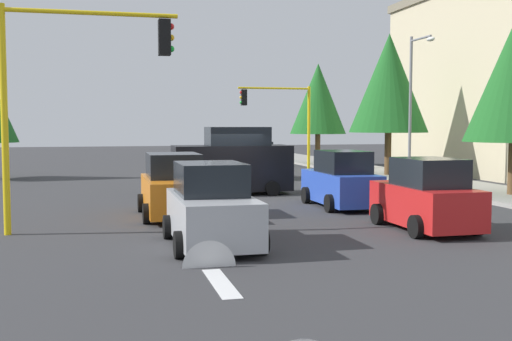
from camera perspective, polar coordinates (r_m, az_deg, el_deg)
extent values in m
plane|color=#353538|center=(24.15, -1.56, -2.67)|extent=(120.00, 120.00, 0.00)
cube|color=gray|center=(32.54, 14.87, -0.89)|extent=(80.00, 4.00, 0.15)
cube|color=silver|center=(11.69, -3.18, -10.12)|extent=(2.20, 0.36, 0.01)
cone|color=silver|center=(12.93, -4.26, -8.72)|extent=(0.01, 1.10, 1.10)
cylinder|color=yellow|center=(17.60, -21.77, 4.21)|extent=(0.18, 0.18, 5.97)
cylinder|color=yellow|center=(17.67, -14.58, 13.61)|extent=(0.12, 4.50, 0.12)
cube|color=black|center=(17.67, -8.28, 11.80)|extent=(0.36, 0.32, 0.96)
sphere|color=red|center=(17.73, -7.69, 12.76)|extent=(0.18, 0.18, 0.18)
sphere|color=yellow|center=(17.69, -7.68, 11.80)|extent=(0.18, 0.18, 0.18)
sphere|color=green|center=(17.65, -7.67, 10.84)|extent=(0.18, 0.18, 0.18)
cylinder|color=yellow|center=(39.49, 4.79, 3.80)|extent=(0.18, 0.18, 5.22)
cylinder|color=yellow|center=(38.89, 1.64, 7.44)|extent=(0.12, 4.50, 0.12)
cube|color=black|center=(38.40, -1.10, 6.61)|extent=(0.36, 0.32, 0.96)
sphere|color=red|center=(38.37, -1.36, 7.06)|extent=(0.18, 0.18, 0.18)
sphere|color=yellow|center=(38.36, -1.36, 6.62)|extent=(0.18, 0.18, 0.18)
sphere|color=green|center=(38.35, -1.36, 6.17)|extent=(0.18, 0.18, 0.18)
cylinder|color=slate|center=(30.93, 13.76, 5.23)|extent=(0.14, 0.14, 7.00)
cylinder|color=slate|center=(30.38, 14.67, 11.48)|extent=(1.80, 0.10, 0.10)
ellipsoid|color=silver|center=(29.57, 15.51, 11.37)|extent=(0.56, 0.28, 0.20)
cylinder|color=brown|center=(34.89, 11.83, 1.55)|extent=(0.36, 0.36, 2.64)
cone|color=#1E6023|center=(34.93, 11.92, 7.74)|extent=(4.23, 4.23, 5.29)
cylinder|color=brown|center=(43.95, 5.59, 2.01)|extent=(0.36, 0.36, 2.42)
cone|color=#1E6023|center=(43.95, 5.63, 6.48)|extent=(3.87, 3.87, 4.83)
cube|color=black|center=(26.02, -2.22, 0.24)|extent=(1.90, 4.80, 1.85)
cube|color=black|center=(26.01, -1.70, 3.12)|extent=(1.67, 2.50, 0.76)
cylinder|color=black|center=(24.84, -5.11, -1.79)|extent=(0.20, 0.60, 0.60)
cylinder|color=black|center=(26.83, -5.76, -1.35)|extent=(0.20, 0.60, 0.60)
cylinder|color=black|center=(25.45, 1.53, -1.63)|extent=(0.20, 0.60, 0.60)
cylinder|color=black|center=(27.40, 0.42, -1.21)|extent=(0.20, 0.60, 0.60)
cube|color=orange|center=(19.90, -7.40, -2.18)|extent=(4.14, 1.79, 1.05)
cube|color=black|center=(20.03, -7.49, 0.46)|extent=(2.15, 1.58, 0.76)
cylinder|color=black|center=(18.82, -4.06, -3.72)|extent=(0.60, 0.20, 0.60)
cylinder|color=black|center=(18.60, -9.88, -3.87)|extent=(0.60, 0.20, 0.60)
cylinder|color=black|center=(21.34, -5.22, -2.78)|extent=(0.60, 0.20, 0.60)
cylinder|color=black|center=(21.14, -10.36, -2.90)|extent=(0.60, 0.20, 0.60)
cube|color=white|center=(33.72, -0.14, 0.48)|extent=(3.93, 1.62, 1.05)
cube|color=black|center=(33.49, -0.07, 2.00)|extent=(2.04, 1.42, 0.76)
cylinder|color=black|center=(34.75, -2.01, -0.06)|extent=(0.60, 0.20, 0.60)
cylinder|color=black|center=(35.14, 0.77, -0.01)|extent=(0.60, 0.20, 0.60)
cylinder|color=black|center=(32.37, -1.13, -0.37)|extent=(0.60, 0.20, 0.60)
cylinder|color=black|center=(32.80, 1.83, -0.31)|extent=(0.60, 0.20, 0.60)
cube|color=blue|center=(22.24, 7.64, -1.51)|extent=(3.96, 1.60, 1.05)
cube|color=black|center=(21.98, 7.86, 0.79)|extent=(2.06, 1.41, 0.76)
cylinder|color=black|center=(23.14, 4.54, -2.23)|extent=(0.60, 0.20, 0.60)
cylinder|color=black|center=(23.73, 8.49, -2.10)|extent=(0.60, 0.20, 0.60)
cylinder|color=black|center=(20.83, 6.66, -2.96)|extent=(0.60, 0.20, 0.60)
cylinder|color=black|center=(21.49, 10.97, -2.79)|extent=(0.60, 0.20, 0.60)
cube|color=#B2B5BA|center=(15.03, -4.01, -4.24)|extent=(3.91, 1.74, 1.05)
cube|color=black|center=(15.11, -4.15, -0.73)|extent=(2.03, 1.53, 0.76)
cylinder|color=black|center=(14.11, 0.59, -6.38)|extent=(0.60, 0.20, 0.60)
cylinder|color=black|center=(13.78, -6.98, -6.68)|extent=(0.60, 0.20, 0.60)
cylinder|color=black|center=(16.44, -1.51, -4.87)|extent=(0.60, 0.20, 0.60)
cylinder|color=black|center=(16.15, -8.00, -5.07)|extent=(0.60, 0.20, 0.60)
cube|color=red|center=(17.89, 15.01, -3.01)|extent=(3.72, 1.62, 1.05)
cube|color=black|center=(17.64, 15.36, -0.16)|extent=(1.93, 1.42, 0.76)
cylinder|color=black|center=(18.58, 10.92, -3.89)|extent=(0.60, 0.20, 0.60)
cylinder|color=black|center=(19.36, 15.60, -3.64)|extent=(0.60, 0.20, 0.60)
cylinder|color=black|center=(16.54, 14.26, -4.95)|extent=(0.60, 0.20, 0.60)
cylinder|color=black|center=(17.41, 19.33, -4.59)|extent=(0.60, 0.20, 0.60)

